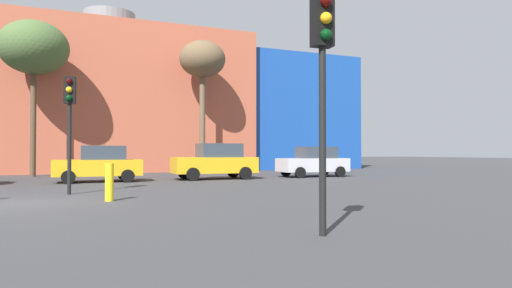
% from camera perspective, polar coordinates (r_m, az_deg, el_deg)
% --- Properties ---
extents(ground_plane, '(200.00, 200.00, 0.00)m').
position_cam_1_polar(ground_plane, '(13.73, -28.73, -6.83)').
color(ground_plane, '#38383A').
extents(building_backdrop, '(40.35, 12.26, 12.52)m').
position_cam_1_polar(building_backdrop, '(36.86, -18.63, 4.71)').
color(building_backdrop, '#B2563D').
rests_on(building_backdrop, ground_plane).
extents(parked_car_2, '(3.96, 1.94, 1.72)m').
position_cam_1_polar(parked_car_2, '(21.98, -19.77, -2.46)').
color(parked_car_2, gold).
rests_on(parked_car_2, ground_plane).
extents(parked_car_3, '(4.29, 2.10, 1.86)m').
position_cam_1_polar(parked_car_3, '(22.97, -5.30, -2.28)').
color(parked_car_3, gold).
rests_on(parked_car_3, ground_plane).
extents(parked_car_4, '(3.98, 1.95, 1.73)m').
position_cam_1_polar(parked_car_4, '(25.33, 7.52, -2.32)').
color(parked_car_4, silver).
rests_on(parked_car_4, ground_plane).
extents(traffic_light_near_right, '(0.38, 0.37, 4.10)m').
position_cam_1_polar(traffic_light_near_right, '(7.61, 8.72, 11.08)').
color(traffic_light_near_right, black).
rests_on(traffic_light_near_right, ground_plane).
extents(traffic_light_island, '(0.40, 0.39, 3.93)m').
position_cam_1_polar(traffic_light_island, '(15.89, -23.15, 4.37)').
color(traffic_light_island, black).
rests_on(traffic_light_island, ground_plane).
extents(bare_tree_0, '(3.89, 3.89, 9.07)m').
position_cam_1_polar(bare_tree_0, '(29.06, -27.00, 11.05)').
color(bare_tree_0, brown).
rests_on(bare_tree_0, ground_plane).
extents(bare_tree_1, '(3.10, 3.10, 8.94)m').
position_cam_1_polar(bare_tree_1, '(30.18, -7.00, 10.62)').
color(bare_tree_1, brown).
rests_on(bare_tree_1, ground_plane).
extents(bollard_yellow_1, '(0.24, 0.24, 1.09)m').
position_cam_1_polar(bollard_yellow_1, '(13.30, -18.59, -4.75)').
color(bollard_yellow_1, yellow).
rests_on(bollard_yellow_1, ground_plane).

